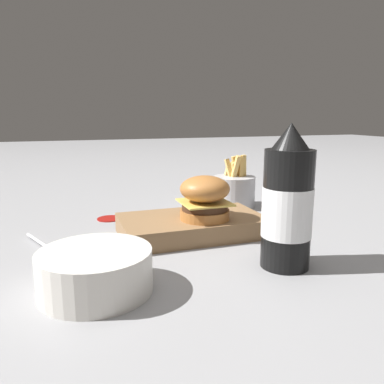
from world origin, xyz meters
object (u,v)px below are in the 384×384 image
(side_bowl, at_px, (95,270))
(serving_board, at_px, (192,226))
(spoon, at_px, (53,251))
(fries_basket, at_px, (234,190))
(ketchup_bottle, at_px, (287,205))
(burger, at_px, (204,197))

(side_bowl, bearing_deg, serving_board, 42.98)
(side_bowl, distance_m, spoon, 0.18)
(serving_board, bearing_deg, fries_basket, 45.73)
(ketchup_bottle, distance_m, side_bowl, 0.30)
(serving_board, relative_size, spoon, 1.76)
(ketchup_bottle, relative_size, side_bowl, 1.46)
(side_bowl, bearing_deg, ketchup_bottle, -1.54)
(burger, height_order, side_bowl, burger)
(ketchup_bottle, xyz_separation_m, fries_basket, (0.09, 0.38, -0.06))
(serving_board, relative_size, burger, 2.92)
(burger, distance_m, side_bowl, 0.28)
(burger, bearing_deg, serving_board, 131.26)
(burger, height_order, spoon, burger)
(ketchup_bottle, distance_m, spoon, 0.40)
(spoon, bearing_deg, serving_board, 72.81)
(side_bowl, height_order, spoon, side_bowl)
(burger, relative_size, side_bowl, 0.63)
(fries_basket, bearing_deg, burger, -128.23)
(serving_board, height_order, spoon, serving_board)
(burger, height_order, ketchup_bottle, ketchup_bottle)
(burger, relative_size, ketchup_bottle, 0.43)
(serving_board, xyz_separation_m, fries_basket, (0.18, 0.18, 0.02))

